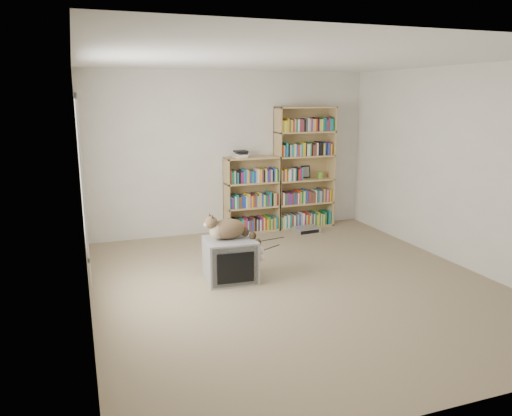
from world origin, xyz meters
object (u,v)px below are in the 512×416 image
object	(u,v)px
crt_tv	(230,260)
bookcase_short	(252,198)
cat	(232,232)
bookcase_tall	(304,171)
dvd_player	(307,230)

from	to	relation	value
crt_tv	bookcase_short	xyz separation A→B (m)	(0.96, 1.97, 0.29)
cat	crt_tv	bearing A→B (deg)	-179.83
crt_tv	cat	xyz separation A→B (m)	(0.03, 0.00, 0.34)
cat	bookcase_tall	world-z (taller)	bookcase_tall
cat	bookcase_short	distance (m)	2.18
crt_tv	bookcase_tall	world-z (taller)	bookcase_tall
cat	dvd_player	bearing A→B (deg)	37.42
cat	bookcase_tall	distance (m)	2.71
bookcase_tall	bookcase_short	xyz separation A→B (m)	(-0.90, -0.00, -0.38)
cat	bookcase_short	bearing A→B (deg)	59.55
bookcase_tall	dvd_player	bearing A→B (deg)	-106.24
cat	bookcase_short	xyz separation A→B (m)	(0.93, 1.97, -0.04)
crt_tv	dvd_player	size ratio (longest dim) A/B	1.59
dvd_player	bookcase_short	bearing A→B (deg)	148.61
cat	bookcase_short	world-z (taller)	bookcase_short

